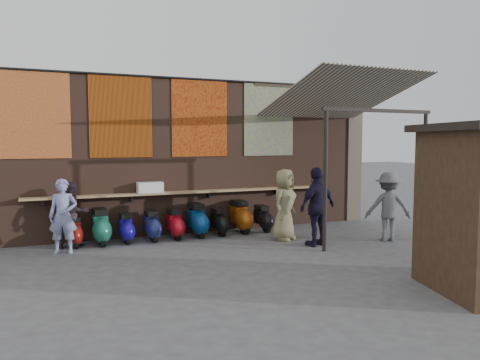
{
  "coord_description": "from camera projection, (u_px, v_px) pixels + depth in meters",
  "views": [
    {
      "loc": [
        -3.59,
        -9.08,
        2.38
      ],
      "look_at": [
        0.87,
        1.2,
        1.46
      ],
      "focal_mm": 35.0,
      "sensor_mm": 36.0,
      "label": 1
    }
  ],
  "objects": [
    {
      "name": "ground",
      "position": [
        225.0,
        254.0,
        9.92
      ],
      "size": [
        70.0,
        70.0,
        0.0
      ],
      "primitive_type": "plane",
      "color": "#474749",
      "rests_on": "ground"
    },
    {
      "name": "brick_wall",
      "position": [
        187.0,
        156.0,
        12.22
      ],
      "size": [
        10.0,
        0.4,
        4.0
      ],
      "primitive_type": "cube",
      "color": "brown",
      "rests_on": "ground"
    },
    {
      "name": "pier_right",
      "position": [
        350.0,
        154.0,
        14.29
      ],
      "size": [
        0.5,
        0.5,
        4.0
      ],
      "primitive_type": "cube",
      "color": "#4C4238",
      "rests_on": "ground"
    },
    {
      "name": "eating_counter",
      "position": [
        191.0,
        192.0,
        11.96
      ],
      "size": [
        8.0,
        0.32,
        0.05
      ],
      "primitive_type": "cube",
      "color": "#9E7A51",
      "rests_on": "brick_wall"
    },
    {
      "name": "shelf_box",
      "position": [
        150.0,
        188.0,
        11.5
      ],
      "size": [
        0.62,
        0.3,
        0.26
      ],
      "primitive_type": "cube",
      "color": "white",
      "rests_on": "eating_counter"
    },
    {
      "name": "tapestry_redgold",
      "position": [
        35.0,
        114.0,
        10.51
      ],
      "size": [
        1.5,
        0.02,
        2.0
      ],
      "primitive_type": "cube",
      "color": "maroon",
      "rests_on": "brick_wall"
    },
    {
      "name": "tapestry_sun",
      "position": [
        121.0,
        116.0,
        11.27
      ],
      "size": [
        1.5,
        0.02,
        2.0
      ],
      "primitive_type": "cube",
      "color": "#D5560C",
      "rests_on": "brick_wall"
    },
    {
      "name": "tapestry_orange",
      "position": [
        200.0,
        118.0,
        12.06
      ],
      "size": [
        1.5,
        0.02,
        2.0
      ],
      "primitive_type": "cube",
      "color": "#AE4A15",
      "rests_on": "brick_wall"
    },
    {
      "name": "tapestry_multi",
      "position": [
        269.0,
        119.0,
        12.85
      ],
      "size": [
        1.5,
        0.02,
        2.0
      ],
      "primitive_type": "cube",
      "color": "#274F8F",
      "rests_on": "brick_wall"
    },
    {
      "name": "hang_rail",
      "position": [
        189.0,
        79.0,
        11.85
      ],
      "size": [
        9.5,
        0.06,
        0.06
      ],
      "primitive_type": "cylinder",
      "rotation": [
        0.0,
        1.57,
        0.0
      ],
      "color": "black",
      "rests_on": "brick_wall"
    },
    {
      "name": "scooter_stool_0",
      "position": [
        75.0,
        232.0,
        10.62
      ],
      "size": [
        0.32,
        0.72,
        0.68
      ],
      "primitive_type": null,
      "color": "maroon",
      "rests_on": "ground"
    },
    {
      "name": "scooter_stool_1",
      "position": [
        101.0,
        227.0,
        10.81
      ],
      "size": [
        0.39,
        0.87,
        0.83
      ],
      "primitive_type": null,
      "color": "#1B6E54",
      "rests_on": "ground"
    },
    {
      "name": "scooter_stool_2",
      "position": [
        126.0,
        228.0,
        11.02
      ],
      "size": [
        0.33,
        0.73,
        0.69
      ],
      "primitive_type": null,
      "color": "#180D91",
      "rests_on": "ground"
    },
    {
      "name": "scooter_stool_3",
      "position": [
        152.0,
        226.0,
        11.25
      ],
      "size": [
        0.34,
        0.76,
        0.72
      ],
      "primitive_type": null,
      "color": "navy",
      "rests_on": "ground"
    },
    {
      "name": "scooter_stool_4",
      "position": [
        175.0,
        224.0,
        11.48
      ],
      "size": [
        0.34,
        0.76,
        0.72
      ],
      "primitive_type": null,
      "color": "#B70E1D",
      "rests_on": "ground"
    },
    {
      "name": "scooter_stool_5",
      "position": [
        197.0,
        220.0,
        11.71
      ],
      "size": [
        0.39,
        0.88,
        0.83
      ],
      "primitive_type": null,
      "color": "navy",
      "rests_on": "ground"
    },
    {
      "name": "scooter_stool_6",
      "position": [
        219.0,
        222.0,
        11.94
      ],
      "size": [
        0.32,
        0.71,
        0.68
      ],
      "primitive_type": null,
      "color": "black",
      "rests_on": "ground"
    },
    {
      "name": "scooter_stool_7",
      "position": [
        240.0,
        217.0,
        12.24
      ],
      "size": [
        0.4,
        0.88,
        0.84
      ],
      "primitive_type": null,
      "color": "#893E0C",
      "rests_on": "ground"
    },
    {
      "name": "scooter_stool_8",
      "position": [
        263.0,
        219.0,
        12.42
      ],
      "size": [
        0.33,
        0.72,
        0.69
      ],
      "primitive_type": null,
      "color": "black",
      "rests_on": "ground"
    },
    {
      "name": "diner_left",
      "position": [
        63.0,
        216.0,
        9.96
      ],
      "size": [
        0.65,
        0.5,
        1.6
      ],
      "primitive_type": "imported",
      "rotation": [
        0.0,
        0.0,
        -0.21
      ],
      "color": "#7C85B4",
      "rests_on": "ground"
    },
    {
      "name": "diner_right",
      "position": [
        74.0,
        215.0,
        10.55
      ],
      "size": [
        0.87,
        0.79,
        1.48
      ],
      "primitive_type": "imported",
      "rotation": [
        0.0,
        0.0,
        0.38
      ],
      "color": "#2E2328",
      "rests_on": "ground"
    },
    {
      "name": "shopper_navy",
      "position": [
        317.0,
        207.0,
        10.67
      ],
      "size": [
        1.14,
        0.71,
        1.81
      ],
      "primitive_type": "imported",
      "rotation": [
        0.0,
        0.0,
        3.41
      ],
      "color": "black",
      "rests_on": "ground"
    },
    {
      "name": "shopper_grey",
      "position": [
        388.0,
        207.0,
        11.22
      ],
      "size": [
        1.23,
        1.06,
        1.66
      ],
      "primitive_type": "imported",
      "rotation": [
        0.0,
        0.0,
        2.63
      ],
      "color": "#5A5B5F",
      "rests_on": "ground"
    },
    {
      "name": "shopper_tan",
      "position": [
        284.0,
        205.0,
        11.31
      ],
      "size": [
        1.01,
        0.94,
        1.73
      ],
      "primitive_type": "imported",
      "rotation": [
        0.0,
        0.0,
        0.62
      ],
      "color": "#817852",
      "rests_on": "ground"
    },
    {
      "name": "stall_sign",
      "position": [
        476.0,
        172.0,
        8.23
      ],
      "size": [
        1.17,
        0.36,
        0.5
      ],
      "primitive_type": "cube",
      "rotation": [
        0.0,
        0.0,
        -0.27
      ],
      "color": "gold",
      "rests_on": "market_stall"
    },
    {
      "name": "stall_shelf",
      "position": [
        474.0,
        224.0,
        8.31
      ],
      "size": [
        1.9,
        0.62,
        0.06
      ],
      "primitive_type": "cube",
      "rotation": [
        0.0,
        0.0,
        -0.27
      ],
      "color": "#473321",
      "rests_on": "market_stall"
    },
    {
      "name": "awning_canvas",
      "position": [
        340.0,
        96.0,
        11.84
      ],
      "size": [
        3.2,
        3.28,
        0.97
      ],
      "primitive_type": "cube",
      "rotation": [
        -0.28,
        0.0,
        0.0
      ],
      "color": "beige",
      "rests_on": "brick_wall"
    },
    {
      "name": "awning_ledger",
      "position": [
        307.0,
        86.0,
        13.26
      ],
      "size": [
        3.3,
        0.08,
        0.12
      ],
      "primitive_type": "cube",
      "color": "#33261C",
      "rests_on": "brick_wall"
    },
    {
      "name": "awning_header",
      "position": [
        379.0,
        111.0,
        10.51
      ],
      "size": [
        3.0,
        0.08,
        0.08
      ],
      "primitive_type": "cube",
      "color": "black",
      "rests_on": "awning_post_left"
    },
    {
      "name": "awning_post_left",
      "position": [
        325.0,
        180.0,
        10.08
      ],
      "size": [
        0.09,
        0.09,
        3.1
      ],
      "primitive_type": "cylinder",
      "color": "black",
      "rests_on": "ground"
    },
    {
      "name": "awning_post_right",
      "position": [
        424.0,
        177.0,
        11.19
      ],
      "size": [
        0.09,
        0.09,
        3.1
      ],
      "primitive_type": "cylinder",
      "color": "black",
      "rests_on": "ground"
    }
  ]
}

